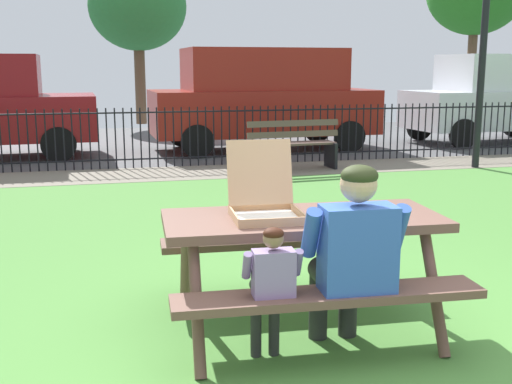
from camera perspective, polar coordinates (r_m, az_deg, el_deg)
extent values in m
cube|color=#508D3C|center=(5.49, 1.85, -7.18)|extent=(28.00, 11.90, 0.02)
cube|color=gray|center=(10.50, -5.77, 1.72)|extent=(28.00, 1.40, 0.01)
cube|color=#515154|center=(14.82, -8.11, 4.43)|extent=(28.00, 7.37, 0.01)
cube|color=brown|center=(4.14, 4.24, -2.54)|extent=(1.84, 0.85, 0.06)
cube|color=brown|center=(3.68, 6.59, -9.29)|extent=(1.81, 0.37, 0.05)
cube|color=brown|center=(4.78, 2.34, -4.36)|extent=(1.81, 0.37, 0.05)
cylinder|color=brown|center=(3.74, -5.35, -10.27)|extent=(0.09, 0.44, 0.74)
cylinder|color=brown|center=(4.52, -6.35, -6.46)|extent=(0.09, 0.44, 0.74)
cylinder|color=brown|center=(4.13, 15.72, -8.55)|extent=(0.09, 0.44, 0.74)
cylinder|color=brown|center=(4.85, 11.40, -5.39)|extent=(0.09, 0.44, 0.74)
cube|color=tan|center=(4.03, 0.95, -2.37)|extent=(0.45, 0.45, 0.01)
cube|color=silver|center=(4.03, 0.96, -2.27)|extent=(0.42, 0.42, 0.00)
cube|color=tan|center=(3.82, 1.59, -2.69)|extent=(0.43, 0.03, 0.04)
cube|color=tan|center=(4.22, 0.38, -1.34)|extent=(0.43, 0.03, 0.04)
cube|color=tan|center=(3.99, -2.01, -2.11)|extent=(0.03, 0.43, 0.04)
cube|color=tan|center=(4.07, 3.86, -1.85)|extent=(0.03, 0.43, 0.04)
cube|color=tan|center=(4.19, 0.34, 1.80)|extent=(0.44, 0.14, 0.42)
pyramid|color=#F1DD6F|center=(4.22, 10.47, -1.94)|extent=(0.20, 0.25, 0.01)
cube|color=tan|center=(4.29, 9.46, -1.62)|extent=(0.14, 0.08, 0.02)
cylinder|color=#252525|center=(4.15, 5.61, -10.09)|extent=(0.12, 0.12, 0.44)
cylinder|color=#252525|center=(3.87, 6.56, -7.74)|extent=(0.17, 0.43, 0.15)
cylinder|color=#252525|center=(4.20, 8.27, -9.85)|extent=(0.12, 0.12, 0.44)
cylinder|color=#252525|center=(3.93, 9.37, -7.51)|extent=(0.17, 0.43, 0.15)
cube|color=#3359B2|center=(3.64, 9.12, -5.23)|extent=(0.43, 0.24, 0.52)
cylinder|color=#3359B2|center=(3.58, 4.98, -3.68)|extent=(0.10, 0.21, 0.31)
cylinder|color=#3359B2|center=(3.75, 12.66, -3.22)|extent=(0.10, 0.21, 0.31)
sphere|color=tan|center=(3.57, 9.20, 0.71)|extent=(0.21, 0.21, 0.21)
ellipsoid|color=#293117|center=(3.55, 9.28, 1.48)|extent=(0.21, 0.20, 0.12)
cylinder|color=#2B2B2B|center=(3.88, 0.00, -11.56)|extent=(0.07, 0.07, 0.44)
cylinder|color=#2B2B2B|center=(3.69, 0.33, -8.86)|extent=(0.10, 0.24, 0.08)
cylinder|color=#2B2B2B|center=(3.90, 1.63, -11.44)|extent=(0.07, 0.07, 0.44)
cylinder|color=#2B2B2B|center=(3.71, 2.04, -8.75)|extent=(0.10, 0.24, 0.08)
cube|color=#8C72A5|center=(3.55, 1.59, -7.50)|extent=(0.24, 0.13, 0.29)
cylinder|color=#8C72A5|center=(3.53, -0.81, -6.61)|extent=(0.06, 0.12, 0.17)
cylinder|color=#8C72A5|center=(3.59, 3.77, -6.34)|extent=(0.06, 0.12, 0.17)
sphere|color=#8C6647|center=(3.50, 1.57, -4.16)|extent=(0.12, 0.12, 0.12)
ellipsoid|color=#3A190E|center=(3.48, 1.59, -3.75)|extent=(0.12, 0.11, 0.07)
cylinder|color=black|center=(11.08, -6.37, 7.18)|extent=(21.93, 0.03, 0.03)
cylinder|color=black|center=(11.17, -6.28, 3.10)|extent=(21.93, 0.03, 0.03)
cylinder|color=black|center=(11.15, -21.95, 4.22)|extent=(0.02, 0.02, 1.03)
cylinder|color=black|center=(11.13, -21.23, 4.26)|extent=(0.02, 0.02, 1.03)
cylinder|color=black|center=(11.11, -20.52, 4.30)|extent=(0.02, 0.02, 1.03)
cylinder|color=black|center=(11.10, -19.79, 4.34)|extent=(0.02, 0.02, 1.03)
cylinder|color=black|center=(11.08, -19.07, 4.38)|extent=(0.02, 0.02, 1.03)
cylinder|color=black|center=(11.07, -18.35, 4.42)|extent=(0.02, 0.02, 1.03)
cylinder|color=black|center=(11.06, -17.62, 4.46)|extent=(0.02, 0.02, 1.03)
cylinder|color=black|center=(11.05, -16.89, 4.50)|extent=(0.02, 0.02, 1.03)
cylinder|color=black|center=(11.04, -16.16, 4.53)|extent=(0.02, 0.02, 1.03)
cylinder|color=black|center=(11.04, -15.43, 4.57)|extent=(0.02, 0.02, 1.03)
cylinder|color=black|center=(11.03, -14.70, 4.60)|extent=(0.02, 0.02, 1.03)
cylinder|color=black|center=(11.03, -13.97, 4.64)|extent=(0.02, 0.02, 1.03)
cylinder|color=black|center=(11.03, -13.24, 4.67)|extent=(0.02, 0.02, 1.03)
cylinder|color=black|center=(11.03, -12.51, 4.70)|extent=(0.02, 0.02, 1.03)
cylinder|color=black|center=(11.04, -11.77, 4.74)|extent=(0.02, 0.02, 1.03)
cylinder|color=black|center=(11.04, -11.04, 4.77)|extent=(0.02, 0.02, 1.03)
cylinder|color=black|center=(11.05, -10.31, 4.80)|extent=(0.02, 0.02, 1.03)
cylinder|color=black|center=(11.06, -9.59, 4.83)|extent=(0.02, 0.02, 1.03)
cylinder|color=black|center=(11.07, -8.86, 4.86)|extent=(0.02, 0.02, 1.03)
cylinder|color=black|center=(11.08, -8.13, 4.88)|extent=(0.02, 0.02, 1.03)
cylinder|color=black|center=(11.10, -7.41, 4.91)|extent=(0.02, 0.02, 1.03)
cylinder|color=black|center=(11.11, -6.68, 4.94)|extent=(0.02, 0.02, 1.03)
cylinder|color=black|center=(11.13, -5.96, 4.96)|extent=(0.02, 0.02, 1.03)
cylinder|color=black|center=(11.15, -5.24, 4.99)|extent=(0.02, 0.02, 1.03)
cylinder|color=black|center=(11.17, -4.53, 5.01)|extent=(0.02, 0.02, 1.03)
cylinder|color=black|center=(11.19, -3.82, 5.03)|extent=(0.02, 0.02, 1.03)
cylinder|color=black|center=(11.22, -3.11, 5.06)|extent=(0.02, 0.02, 1.03)
cylinder|color=black|center=(11.24, -2.40, 5.08)|extent=(0.02, 0.02, 1.03)
cylinder|color=black|center=(11.27, -1.70, 5.10)|extent=(0.02, 0.02, 1.03)
cylinder|color=black|center=(11.30, -0.99, 5.12)|extent=(0.02, 0.02, 1.03)
cylinder|color=black|center=(11.33, -0.30, 5.14)|extent=(0.02, 0.02, 1.03)
cylinder|color=black|center=(11.36, 0.39, 5.15)|extent=(0.02, 0.02, 1.03)
cylinder|color=black|center=(11.40, 1.08, 5.17)|extent=(0.02, 0.02, 1.03)
cylinder|color=black|center=(11.44, 1.77, 5.19)|extent=(0.02, 0.02, 1.03)
cylinder|color=black|center=(11.47, 2.45, 5.20)|extent=(0.02, 0.02, 1.03)
cylinder|color=black|center=(11.51, 3.12, 5.22)|extent=(0.02, 0.02, 1.03)
cylinder|color=black|center=(11.55, 3.79, 5.23)|extent=(0.02, 0.02, 1.03)
cylinder|color=black|center=(11.60, 4.46, 5.24)|extent=(0.02, 0.02, 1.03)
cylinder|color=black|center=(11.64, 5.12, 5.25)|extent=(0.02, 0.02, 1.03)
cylinder|color=black|center=(11.69, 5.77, 5.27)|extent=(0.02, 0.02, 1.03)
cylinder|color=black|center=(11.73, 6.43, 5.28)|extent=(0.02, 0.02, 1.03)
cylinder|color=black|center=(11.78, 7.07, 5.29)|extent=(0.02, 0.02, 1.03)
cylinder|color=black|center=(11.83, 7.71, 5.29)|extent=(0.02, 0.02, 1.03)
cylinder|color=black|center=(11.88, 8.35, 5.30)|extent=(0.02, 0.02, 1.03)
cylinder|color=black|center=(11.94, 8.97, 5.31)|extent=(0.02, 0.02, 1.03)
cylinder|color=black|center=(11.99, 9.60, 5.32)|extent=(0.02, 0.02, 1.03)
cylinder|color=black|center=(12.05, 10.22, 5.32)|extent=(0.02, 0.02, 1.03)
cylinder|color=black|center=(12.10, 10.83, 5.33)|extent=(0.02, 0.02, 1.03)
cylinder|color=black|center=(12.16, 11.43, 5.33)|extent=(0.02, 0.02, 1.03)
cylinder|color=black|center=(12.22, 12.03, 5.34)|extent=(0.02, 0.02, 1.03)
cylinder|color=black|center=(12.28, 12.63, 5.34)|extent=(0.02, 0.02, 1.03)
cylinder|color=black|center=(12.34, 13.22, 5.34)|extent=(0.02, 0.02, 1.03)
cylinder|color=black|center=(12.41, 13.80, 5.35)|extent=(0.02, 0.02, 1.03)
cylinder|color=black|center=(12.47, 14.38, 5.35)|extent=(0.02, 0.02, 1.03)
cylinder|color=black|center=(12.54, 14.95, 5.35)|extent=(0.02, 0.02, 1.03)
cylinder|color=black|center=(12.61, 15.51, 5.35)|extent=(0.02, 0.02, 1.03)
cylinder|color=black|center=(12.68, 16.07, 5.35)|extent=(0.02, 0.02, 1.03)
cylinder|color=black|center=(12.75, 16.62, 5.35)|extent=(0.02, 0.02, 1.03)
cylinder|color=black|center=(12.82, 17.17, 5.35)|extent=(0.02, 0.02, 1.03)
cylinder|color=black|center=(12.89, 17.71, 5.35)|extent=(0.02, 0.02, 1.03)
cylinder|color=black|center=(12.96, 18.24, 5.35)|extent=(0.02, 0.02, 1.03)
cylinder|color=black|center=(13.04, 18.77, 5.34)|extent=(0.02, 0.02, 1.03)
cylinder|color=black|center=(13.11, 19.29, 5.34)|extent=(0.02, 0.02, 1.03)
cylinder|color=black|center=(13.19, 19.81, 5.34)|extent=(0.02, 0.02, 1.03)
cylinder|color=black|center=(13.27, 20.32, 5.33)|extent=(0.02, 0.02, 1.03)
cylinder|color=black|center=(13.34, 20.82, 5.33)|extent=(0.02, 0.02, 1.03)
cylinder|color=black|center=(13.42, 21.32, 5.33)|extent=(0.02, 0.02, 1.03)
cylinder|color=black|center=(13.50, 21.81, 5.32)|extent=(0.02, 0.02, 1.03)
cube|color=brown|center=(10.84, 2.69, 4.44)|extent=(1.60, 0.24, 0.04)
cube|color=brown|center=(10.71, 2.96, 4.35)|extent=(1.60, 0.24, 0.04)
cube|color=brown|center=(10.59, 3.24, 4.26)|extent=(1.60, 0.24, 0.04)
cube|color=brown|center=(10.51, 3.38, 5.20)|extent=(1.60, 0.20, 0.11)
cube|color=brown|center=(10.49, 3.39, 6.18)|extent=(1.60, 0.20, 0.11)
cube|color=black|center=(11.00, 6.74, 3.31)|extent=(0.09, 0.44, 0.44)
cube|color=black|center=(10.44, -0.83, 2.97)|extent=(0.09, 0.44, 0.44)
cylinder|color=black|center=(11.51, 19.81, 13.12)|extent=(0.12, 0.12, 4.46)
cube|color=#262D38|center=(12.99, -20.47, 9.83)|extent=(0.10, 1.53, 0.65)
cylinder|color=black|center=(12.13, -17.32, 4.10)|extent=(0.64, 0.14, 0.64)
cylinder|color=black|center=(13.92, -17.17, 4.96)|extent=(0.64, 0.14, 0.64)
cube|color=maroon|center=(13.30, 0.65, 7.22)|extent=(4.66, 2.00, 0.90)
cube|color=maroon|center=(13.27, 0.66, 10.97)|extent=(3.25, 1.73, 0.84)
cube|color=#262D38|center=(13.60, 4.95, 10.94)|extent=(0.09, 1.56, 0.71)
cylinder|color=black|center=(13.02, 8.44, 4.94)|extent=(0.64, 0.13, 0.64)
cylinder|color=black|center=(14.71, 5.53, 5.72)|extent=(0.64, 0.13, 0.64)
cylinder|color=black|center=(12.10, -5.28, 4.54)|extent=(0.64, 0.13, 0.64)
cylinder|color=black|center=(13.90, -6.65, 5.38)|extent=(0.64, 0.13, 0.64)
cube|color=silver|center=(15.53, 20.45, 6.99)|extent=(4.00, 1.95, 0.84)
cube|color=silver|center=(15.50, 20.66, 10.01)|extent=(2.29, 1.64, 0.80)
cylinder|color=black|center=(14.09, 18.12, 4.98)|extent=(0.65, 0.15, 0.64)
cylinder|color=black|center=(15.52, 14.49, 5.71)|extent=(0.65, 0.15, 0.64)
cylinder|color=brown|center=(19.66, -10.36, 9.52)|extent=(0.32, 0.32, 2.38)
ellipsoid|color=#297536|center=(19.73, -10.60, 16.10)|extent=(2.87, 2.87, 2.58)
cylinder|color=brown|center=(23.14, 18.73, 10.10)|extent=(0.31, 0.31, 2.98)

